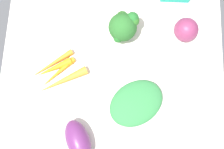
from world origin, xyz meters
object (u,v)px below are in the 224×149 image
(eggplant, at_px, (78,141))
(leafy_greens_clump, at_px, (136,103))
(carrot_bunch, at_px, (58,73))
(broccoli_head, at_px, (124,26))
(red_onion_near_basket, at_px, (186,30))

(eggplant, bearing_deg, leafy_greens_clump, -78.58)
(eggplant, xyz_separation_m, carrot_bunch, (-0.22, -0.09, -0.02))
(leafy_greens_clump, distance_m, broccoli_head, 0.26)
(carrot_bunch, bearing_deg, red_onion_near_basket, 111.05)
(leafy_greens_clump, xyz_separation_m, carrot_bunch, (-0.09, -0.27, -0.01))
(red_onion_near_basket, distance_m, carrot_bunch, 0.46)
(red_onion_near_basket, height_order, broccoli_head, broccoli_head)
(red_onion_near_basket, xyz_separation_m, carrot_bunch, (0.16, -0.43, -0.03))
(broccoli_head, distance_m, carrot_bunch, 0.27)
(leafy_greens_clump, height_order, broccoli_head, broccoli_head)
(eggplant, bearing_deg, carrot_bunch, -2.35)
(carrot_bunch, bearing_deg, broccoli_head, 125.56)
(leafy_greens_clump, bearing_deg, broccoli_head, -168.23)
(leafy_greens_clump, distance_m, carrot_bunch, 0.28)
(leafy_greens_clump, height_order, eggplant, eggplant)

